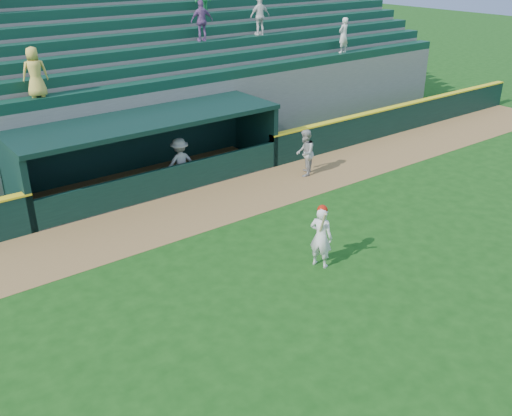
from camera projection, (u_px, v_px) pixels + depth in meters
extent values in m
plane|color=#154110|center=(293.00, 274.00, 14.84)|extent=(120.00, 120.00, 0.00)
cube|color=olive|center=(194.00, 210.00, 18.38)|extent=(40.00, 3.00, 0.01)
cube|color=black|center=(404.00, 118.00, 26.05)|extent=(15.50, 0.30, 1.20)
cube|color=yellow|center=(405.00, 104.00, 25.79)|extent=(15.50, 0.32, 0.06)
imported|color=#A3A39E|center=(305.00, 153.00, 20.86)|extent=(1.06, 1.05, 1.73)
imported|color=gray|center=(180.00, 163.00, 19.90)|extent=(1.18, 0.74, 1.76)
cube|color=slate|center=(153.00, 184.00, 20.40)|extent=(9.00, 2.60, 0.04)
cube|color=black|center=(16.00, 184.00, 17.40)|extent=(0.20, 2.60, 2.30)
cube|color=black|center=(255.00, 130.00, 22.45)|extent=(0.20, 2.60, 2.30)
cube|color=black|center=(134.00, 144.00, 20.86)|extent=(9.40, 0.20, 2.30)
cube|color=black|center=(148.00, 120.00, 19.41)|extent=(9.40, 2.80, 0.16)
cube|color=black|center=(169.00, 181.00, 19.31)|extent=(9.00, 0.16, 1.00)
cube|color=brown|center=(142.00, 171.00, 20.88)|extent=(8.40, 0.45, 0.10)
cube|color=slate|center=(127.00, 133.00, 21.12)|extent=(34.00, 0.85, 2.91)
cube|color=#0F3828|center=(124.00, 90.00, 20.34)|extent=(34.00, 0.60, 0.36)
cube|color=slate|center=(116.00, 122.00, 21.64)|extent=(34.00, 0.85, 3.36)
cube|color=#0F3828|center=(113.00, 73.00, 20.77)|extent=(34.00, 0.60, 0.36)
cube|color=slate|center=(106.00, 111.00, 22.16)|extent=(34.00, 0.85, 3.81)
cube|color=#0F3828|center=(102.00, 57.00, 21.19)|extent=(34.00, 0.60, 0.36)
cube|color=slate|center=(97.00, 101.00, 22.68)|extent=(34.00, 0.85, 4.26)
cube|color=#0F3828|center=(91.00, 42.00, 21.62)|extent=(34.00, 0.60, 0.36)
cube|color=slate|center=(88.00, 92.00, 23.20)|extent=(34.00, 0.85, 4.71)
cube|color=#0F3828|center=(81.00, 27.00, 22.05)|extent=(34.00, 0.60, 0.36)
cube|color=slate|center=(79.00, 83.00, 23.72)|extent=(34.00, 0.85, 5.16)
cube|color=#0F3828|center=(71.00, 13.00, 22.47)|extent=(34.00, 0.60, 0.36)
cube|color=slate|center=(71.00, 74.00, 24.24)|extent=(34.00, 0.85, 5.61)
cube|color=#0F3828|center=(62.00, 0.00, 22.90)|extent=(34.00, 0.60, 0.36)
cube|color=slate|center=(66.00, 72.00, 24.65)|extent=(34.50, 0.30, 5.61)
imported|color=white|center=(260.00, 16.00, 24.89)|extent=(0.98, 0.51, 1.60)
imported|color=gold|center=(35.00, 72.00, 18.30)|extent=(0.88, 0.67, 1.61)
imported|color=#7F528D|center=(202.00, 21.00, 23.24)|extent=(1.00, 0.56, 1.61)
imported|color=silver|center=(343.00, 35.00, 25.98)|extent=(0.61, 0.44, 1.56)
imported|color=white|center=(321.00, 237.00, 14.88)|extent=(0.62, 0.73, 1.70)
sphere|color=#AA1A09|center=(322.00, 210.00, 14.55)|extent=(0.27, 0.27, 0.27)
cylinder|color=#CCB683|center=(323.00, 223.00, 14.39)|extent=(0.31, 0.45, 0.76)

